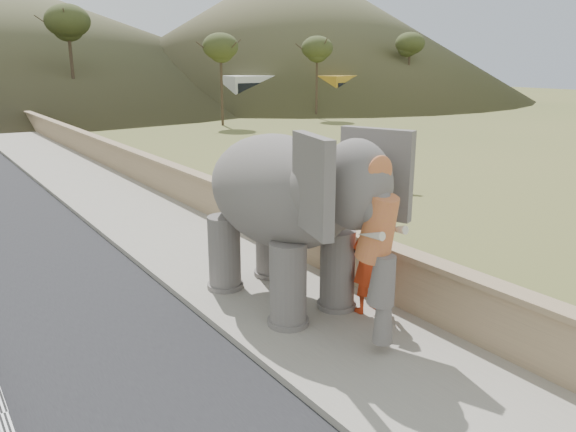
# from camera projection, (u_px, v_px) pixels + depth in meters

# --- Properties ---
(ground) EXTENTS (160.00, 160.00, 0.00)m
(ground) POSITION_uv_depth(u_px,v_px,m) (330.00, 336.00, 9.39)
(ground) COLOR olive
(ground) RESTS_ON ground
(walkway) EXTENTS (3.00, 120.00, 0.15)m
(walkway) POSITION_uv_depth(u_px,v_px,m) (127.00, 207.00, 17.30)
(walkway) COLOR #9E9687
(walkway) RESTS_ON ground
(parapet) EXTENTS (0.30, 120.00, 1.10)m
(parapet) POSITION_uv_depth(u_px,v_px,m) (176.00, 185.00, 18.07)
(parapet) COLOR tan
(parapet) RESTS_ON ground
(cow) EXTENTS (1.54, 0.75, 1.28)m
(cow) POSITION_uv_depth(u_px,v_px,m) (390.00, 174.00, 19.35)
(cow) COLOR brown
(cow) RESTS_ON ground
(distant_car) EXTENTS (4.52, 2.74, 1.44)m
(distant_car) POSITION_uv_depth(u_px,v_px,m) (250.00, 104.00, 48.67)
(distant_car) COLOR silver
(distant_car) RESTS_ON ground
(bus_white) EXTENTS (11.01, 2.53, 3.10)m
(bus_white) POSITION_uv_depth(u_px,v_px,m) (283.00, 93.00, 50.18)
(bus_white) COLOR silver
(bus_white) RESTS_ON ground
(bus_orange) EXTENTS (11.28, 4.60, 3.10)m
(bus_orange) POSITION_uv_depth(u_px,v_px,m) (364.00, 92.00, 51.45)
(bus_orange) COLOR gold
(bus_orange) RESTS_ON ground
(hill_right) EXTENTS (56.00, 56.00, 16.00)m
(hill_right) POSITION_uv_depth(u_px,v_px,m) (294.00, 29.00, 68.13)
(hill_right) COLOR brown
(hill_right) RESTS_ON ground
(elephant_and_man) EXTENTS (2.54, 4.56, 3.22)m
(elephant_and_man) POSITION_uv_depth(u_px,v_px,m) (280.00, 215.00, 10.13)
(elephant_and_man) COLOR slate
(elephant_and_man) RESTS_ON ground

